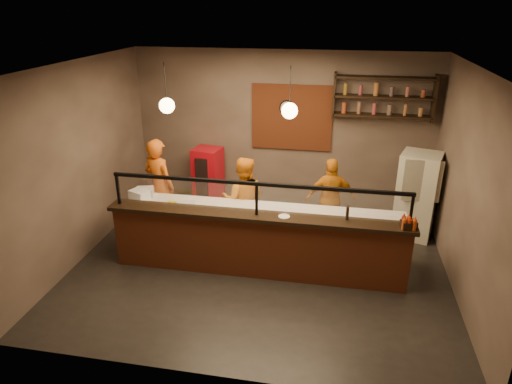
% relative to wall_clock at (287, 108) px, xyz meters
% --- Properties ---
extents(floor, '(6.00, 6.00, 0.00)m').
position_rel_wall_clock_xyz_m(floor, '(-0.10, -2.46, -2.10)').
color(floor, black).
rests_on(floor, ground).
extents(ceiling, '(6.00, 6.00, 0.00)m').
position_rel_wall_clock_xyz_m(ceiling, '(-0.10, -2.46, 1.10)').
color(ceiling, '#3A302D').
rests_on(ceiling, wall_back).
extents(wall_back, '(6.00, 0.00, 6.00)m').
position_rel_wall_clock_xyz_m(wall_back, '(-0.10, 0.04, -0.50)').
color(wall_back, '#776357').
rests_on(wall_back, floor).
extents(wall_left, '(0.00, 5.00, 5.00)m').
position_rel_wall_clock_xyz_m(wall_left, '(-3.10, -2.46, -0.50)').
color(wall_left, '#776357').
rests_on(wall_left, floor).
extents(wall_right, '(0.00, 5.00, 5.00)m').
position_rel_wall_clock_xyz_m(wall_right, '(2.90, -2.46, -0.50)').
color(wall_right, '#776357').
rests_on(wall_right, floor).
extents(wall_front, '(6.00, 0.00, 6.00)m').
position_rel_wall_clock_xyz_m(wall_front, '(-0.10, -4.96, -0.50)').
color(wall_front, '#776357').
rests_on(wall_front, floor).
extents(brick_patch, '(1.60, 0.04, 1.30)m').
position_rel_wall_clock_xyz_m(brick_patch, '(0.10, 0.01, -0.20)').
color(brick_patch, brown).
rests_on(brick_patch, wall_back).
extents(service_counter, '(4.60, 0.25, 1.00)m').
position_rel_wall_clock_xyz_m(service_counter, '(-0.10, -2.76, -1.60)').
color(service_counter, brown).
rests_on(service_counter, floor).
extents(counter_ledge, '(4.70, 0.37, 0.06)m').
position_rel_wall_clock_xyz_m(counter_ledge, '(-0.10, -2.76, -1.07)').
color(counter_ledge, black).
rests_on(counter_ledge, service_counter).
extents(worktop_cabinet, '(4.60, 0.75, 0.85)m').
position_rel_wall_clock_xyz_m(worktop_cabinet, '(-0.10, -2.26, -1.68)').
color(worktop_cabinet, gray).
rests_on(worktop_cabinet, floor).
extents(worktop, '(4.60, 0.75, 0.05)m').
position_rel_wall_clock_xyz_m(worktop, '(-0.10, -2.26, -1.23)').
color(worktop, silver).
rests_on(worktop, worktop_cabinet).
extents(sneeze_guard, '(4.50, 0.05, 0.52)m').
position_rel_wall_clock_xyz_m(sneeze_guard, '(-0.10, -2.76, -0.73)').
color(sneeze_guard, white).
rests_on(sneeze_guard, counter_ledge).
extents(wall_shelving, '(1.84, 0.28, 0.85)m').
position_rel_wall_clock_xyz_m(wall_shelving, '(1.80, -0.14, 0.30)').
color(wall_shelving, black).
rests_on(wall_shelving, wall_back).
extents(wall_clock, '(0.30, 0.04, 0.30)m').
position_rel_wall_clock_xyz_m(wall_clock, '(0.00, 0.00, 0.00)').
color(wall_clock, black).
rests_on(wall_clock, wall_back).
extents(pendant_left, '(0.24, 0.24, 0.77)m').
position_rel_wall_clock_xyz_m(pendant_left, '(-1.60, -2.26, 0.45)').
color(pendant_left, black).
rests_on(pendant_left, ceiling).
extents(pendant_right, '(0.24, 0.24, 0.77)m').
position_rel_wall_clock_xyz_m(pendant_right, '(0.30, -2.26, 0.45)').
color(pendant_right, black).
rests_on(pendant_right, ceiling).
extents(cook_left, '(0.77, 0.65, 1.79)m').
position_rel_wall_clock_xyz_m(cook_left, '(-2.15, -1.54, -1.21)').
color(cook_left, orange).
rests_on(cook_left, floor).
extents(cook_mid, '(0.82, 0.67, 1.58)m').
position_rel_wall_clock_xyz_m(cook_mid, '(-0.54, -1.67, -1.31)').
color(cook_mid, orange).
rests_on(cook_mid, floor).
extents(cook_right, '(0.94, 0.55, 1.51)m').
position_rel_wall_clock_xyz_m(cook_right, '(0.98, -1.26, -1.34)').
color(cook_right, orange).
rests_on(cook_right, floor).
extents(fridge, '(0.81, 0.78, 1.59)m').
position_rel_wall_clock_xyz_m(fridge, '(2.50, -0.91, -1.30)').
color(fridge, beige).
rests_on(fridge, floor).
extents(red_cooler, '(0.61, 0.58, 1.26)m').
position_rel_wall_clock_xyz_m(red_cooler, '(-1.58, -0.31, -1.47)').
color(red_cooler, '#B50C18').
rests_on(red_cooler, floor).
extents(pizza_dough, '(0.60, 0.60, 0.01)m').
position_rel_wall_clock_xyz_m(pizza_dough, '(0.81, -2.35, -1.19)').
color(pizza_dough, beige).
rests_on(pizza_dough, worktop).
extents(prep_tub_a, '(0.38, 0.35, 0.15)m').
position_rel_wall_clock_xyz_m(prep_tub_a, '(-2.25, -2.17, -1.12)').
color(prep_tub_a, white).
rests_on(prep_tub_a, worktop).
extents(prep_tub_b, '(0.35, 0.31, 0.15)m').
position_rel_wall_clock_xyz_m(prep_tub_b, '(-2.21, -2.06, -1.13)').
color(prep_tub_b, silver).
rests_on(prep_tub_b, worktop).
extents(prep_tub_c, '(0.35, 0.31, 0.15)m').
position_rel_wall_clock_xyz_m(prep_tub_c, '(-1.30, -2.54, -1.13)').
color(prep_tub_c, silver).
rests_on(prep_tub_c, worktop).
extents(rolling_pin, '(0.36, 0.09, 0.06)m').
position_rel_wall_clock_xyz_m(rolling_pin, '(-1.52, -2.28, -1.17)').
color(rolling_pin, yellow).
rests_on(rolling_pin, worktop).
extents(condiment_caddy, '(0.24, 0.21, 0.11)m').
position_rel_wall_clock_xyz_m(condiment_caddy, '(2.10, -2.81, -0.98)').
color(condiment_caddy, black).
rests_on(condiment_caddy, counter_ledge).
extents(pepper_mill, '(0.05, 0.05, 0.21)m').
position_rel_wall_clock_xyz_m(pepper_mill, '(1.24, -2.69, -0.93)').
color(pepper_mill, black).
rests_on(pepper_mill, counter_ledge).
extents(small_plate, '(0.21, 0.21, 0.01)m').
position_rel_wall_clock_xyz_m(small_plate, '(0.32, -2.76, -1.03)').
color(small_plate, silver).
rests_on(small_plate, counter_ledge).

